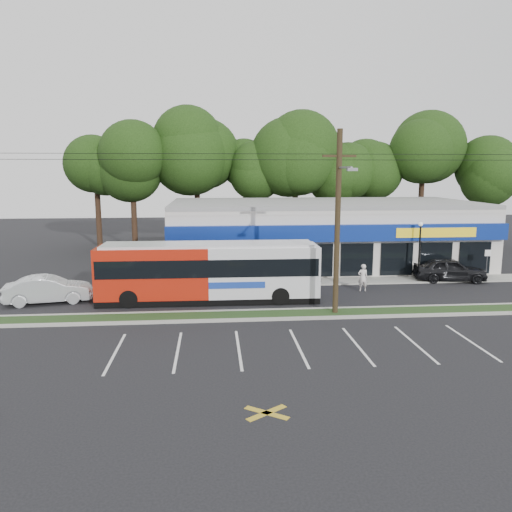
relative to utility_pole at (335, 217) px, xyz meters
The scene contains 15 objects.
ground 6.18m from the utility_pole, 161.89° to the right, with size 120.00×120.00×0.00m, color black.
grass_strip 6.06m from the utility_pole, behind, with size 40.00×1.60×0.12m, color #1F3315.
curb_south 6.10m from the utility_pole, 164.67° to the right, with size 40.00×0.25×0.14m, color #9E9E93.
curb_north 6.12m from the utility_pole, 161.93° to the left, with size 40.00×0.25×0.14m, color #9E9E93.
sidewalk 9.93m from the utility_pole, 74.97° to the left, with size 32.00×2.20×0.10m, color #9E9E93.
strip_mall 15.47m from the utility_pole, 79.90° to the left, with size 25.00×12.55×5.30m.
utility_pole is the anchor object (origin of this frame).
lamp_post 11.67m from the utility_pole, 43.95° to the left, with size 0.30×0.30×4.25m.
sign_post 15.71m from the utility_pole, 30.15° to the left, with size 0.45×0.10×2.23m.
tree_line 25.28m from the utility_pole, 87.33° to the left, with size 46.76×6.76×11.83m.
metrobus 8.44m from the utility_pole, 152.20° to the left, with size 13.26×2.95×3.55m.
car_dark 13.63m from the utility_pole, 36.12° to the left, with size 2.01×5.01×1.71m, color black.
car_silver 17.46m from the utility_pole, 166.49° to the left, with size 1.74×4.98×1.64m, color #B6BBBF.
pedestrian_a 7.64m from the utility_pole, 57.86° to the left, with size 0.66×0.43×1.80m, color silver.
pedestrian_b 8.85m from the utility_pole, 91.78° to the left, with size 0.82×0.64×1.68m, color beige.
Camera 1 is at (-3.67, -25.16, 7.87)m, focal length 35.00 mm.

